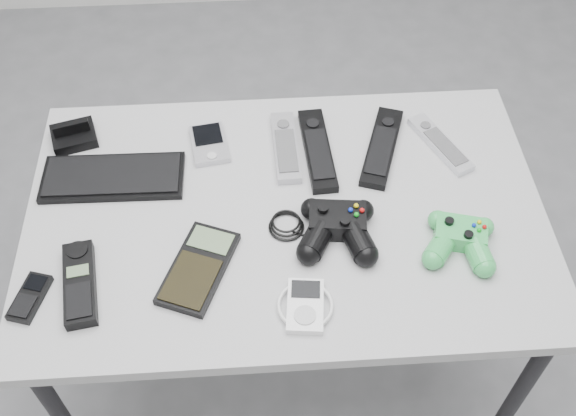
{
  "coord_description": "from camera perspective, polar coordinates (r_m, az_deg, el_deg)",
  "views": [
    {
      "loc": [
        -0.09,
        -0.9,
        1.77
      ],
      "look_at": [
        -0.04,
        -0.06,
        0.72
      ],
      "focal_mm": 42.0,
      "sensor_mm": 36.0,
      "label": 1
    }
  ],
  "objects": [
    {
      "name": "remote_black_a",
      "position": [
        1.46,
        2.51,
        4.99
      ],
      "size": [
        0.07,
        0.24,
        0.02
      ],
      "primitive_type": "cube",
      "rotation": [
        0.0,
        0.0,
        0.06
      ],
      "color": "black",
      "rests_on": "desk"
    },
    {
      "name": "mobile_phone",
      "position": [
        1.32,
        -21.03,
        -7.07
      ],
      "size": [
        0.07,
        0.11,
        0.02
      ],
      "primitive_type": "cube",
      "rotation": [
        0.0,
        0.0,
        -0.29
      ],
      "color": "black",
      "rests_on": "desk"
    },
    {
      "name": "pda_keyboard",
      "position": [
        1.46,
        -14.6,
        2.58
      ],
      "size": [
        0.3,
        0.13,
        0.02
      ],
      "primitive_type": "cube",
      "rotation": [
        0.0,
        0.0,
        -0.02
      ],
      "color": "black",
      "rests_on": "desk"
    },
    {
      "name": "mp3_player",
      "position": [
        1.23,
        1.47,
        -8.25
      ],
      "size": [
        0.11,
        0.12,
        0.02
      ],
      "primitive_type": "cube",
      "rotation": [
        0.0,
        0.0,
        -0.11
      ],
      "color": "white",
      "rests_on": "desk"
    },
    {
      "name": "remote_black_b",
      "position": [
        1.48,
        7.95,
        5.17
      ],
      "size": [
        0.13,
        0.24,
        0.02
      ],
      "primitive_type": "cube",
      "rotation": [
        0.0,
        0.0,
        -0.33
      ],
      "color": "black",
      "rests_on": "desk"
    },
    {
      "name": "desk",
      "position": [
        1.41,
        -0.18,
        -1.77
      ],
      "size": [
        1.05,
        0.68,
        0.7
      ],
      "color": "#A3A2A5",
      "rests_on": "floor"
    },
    {
      "name": "remote_silver_a",
      "position": [
        1.47,
        -0.2,
        5.24
      ],
      "size": [
        0.06,
        0.2,
        0.02
      ],
      "primitive_type": "cube",
      "rotation": [
        0.0,
        0.0,
        0.03
      ],
      "color": "#B1B0B8",
      "rests_on": "desk"
    },
    {
      "name": "controller_black",
      "position": [
        1.31,
        4.2,
        -1.54
      ],
      "size": [
        0.28,
        0.19,
        0.05
      ],
      "primitive_type": null,
      "rotation": [
        0.0,
        0.0,
        -0.11
      ],
      "color": "black",
      "rests_on": "desk"
    },
    {
      "name": "dock_bracket",
      "position": [
        1.55,
        -17.78,
        6.15
      ],
      "size": [
        0.11,
        0.1,
        0.05
      ],
      "primitive_type": "cube",
      "rotation": [
        0.0,
        0.0,
        0.28
      ],
      "color": "black",
      "rests_on": "desk"
    },
    {
      "name": "remote_silver_b",
      "position": [
        1.51,
        12.76,
        5.34
      ],
      "size": [
        0.12,
        0.19,
        0.02
      ],
      "primitive_type": "cube",
      "rotation": [
        0.0,
        0.0,
        0.43
      ],
      "color": "silver",
      "rests_on": "desk"
    },
    {
      "name": "floor",
      "position": [
        1.98,
        1.0,
        -11.95
      ],
      "size": [
        3.5,
        3.5,
        0.0
      ],
      "primitive_type": "plane",
      "color": "slate",
      "rests_on": "ground"
    },
    {
      "name": "controller_green",
      "position": [
        1.33,
        14.38,
        -2.49
      ],
      "size": [
        0.17,
        0.18,
        0.05
      ],
      "primitive_type": null,
      "rotation": [
        0.0,
        0.0,
        -0.26
      ],
      "color": "green",
      "rests_on": "desk"
    },
    {
      "name": "cordless_handset",
      "position": [
        1.3,
        -17.23,
        -6.12
      ],
      "size": [
        0.08,
        0.19,
        0.03
      ],
      "primitive_type": "cube",
      "rotation": [
        0.0,
        0.0,
        0.16
      ],
      "color": "black",
      "rests_on": "desk"
    },
    {
      "name": "pda",
      "position": [
        1.49,
        -6.69,
        5.44
      ],
      "size": [
        0.09,
        0.13,
        0.02
      ],
      "primitive_type": "cube",
      "rotation": [
        0.0,
        0.0,
        0.15
      ],
      "color": "#B1B0B8",
      "rests_on": "desk"
    },
    {
      "name": "calculator",
      "position": [
        1.28,
        -7.59,
        -5.03
      ],
      "size": [
        0.16,
        0.21,
        0.02
      ],
      "primitive_type": "cube",
      "rotation": [
        0.0,
        0.0,
        -0.39
      ],
      "color": "black",
      "rests_on": "desk"
    }
  ]
}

